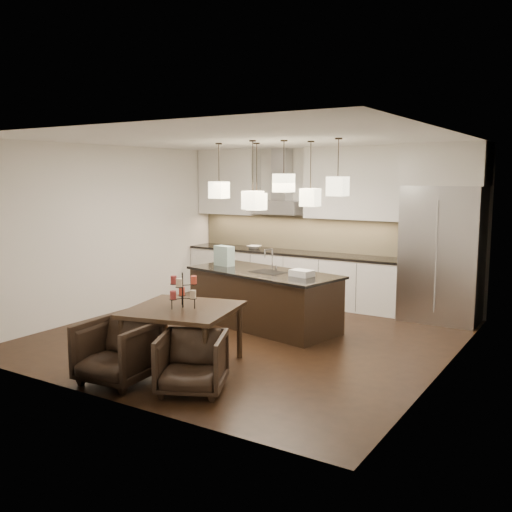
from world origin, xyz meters
The scene contains 37 objects.
floor centered at (0.00, 0.00, -0.01)m, with size 5.50×5.50×0.02m, color black.
ceiling centered at (0.00, 0.00, 2.81)m, with size 5.50×5.50×0.02m, color white.
wall_back centered at (0.00, 2.76, 1.40)m, with size 5.50×0.02×2.80m, color silver.
wall_front centered at (0.00, -2.76, 1.40)m, with size 5.50×0.02×2.80m, color silver.
wall_left centered at (-2.76, 0.00, 1.40)m, with size 0.02×5.50×2.80m, color silver.
wall_right centered at (2.76, 0.00, 1.40)m, with size 0.02×5.50×2.80m, color silver.
refrigerator centered at (2.10, 2.38, 1.07)m, with size 1.20×0.72×2.15m, color #B7B7BA.
fridge_panel centered at (2.10, 2.38, 2.47)m, with size 1.26×0.72×0.65m, color silver.
lower_cabinets centered at (-0.62, 2.43, 0.44)m, with size 4.21×0.62×0.88m, color silver.
countertop centered at (-0.62, 2.43, 0.90)m, with size 4.21×0.66×0.04m, color black.
backsplash centered at (-0.62, 2.73, 1.24)m, with size 4.21×0.02×0.63m, color tan.
upper_cab_left centered at (-2.10, 2.57, 2.17)m, with size 1.25×0.35×1.25m, color silver.
upper_cab_right centered at (0.55, 2.57, 2.17)m, with size 1.86×0.35×1.25m, color silver.
hood_canopy centered at (-0.93, 2.48, 1.72)m, with size 0.90×0.52×0.24m, color #B7B7BA.
hood_chimney centered at (-0.93, 2.59, 2.32)m, with size 0.30×0.28×0.96m, color #B7B7BA.
fruit_bowl centered at (-1.40, 2.38, 0.95)m, with size 0.26×0.26×0.06m, color silver.
island_body centered at (-0.10, 0.58, 0.41)m, with size 2.35×0.94×0.83m, color black.
island_top centered at (-0.10, 0.58, 0.84)m, with size 2.42×1.01×0.04m, color black.
faucet centered at (0.01, 0.66, 1.04)m, with size 0.09×0.23×0.36m, color silver, non-canonical shape.
tote_bag centered at (-0.92, 0.71, 1.02)m, with size 0.32×0.17×0.32m, color #28604B.
food_container centered at (0.60, 0.49, 0.91)m, with size 0.32×0.23×0.09m, color silver.
dining_table centered at (0.03, -1.50, 0.36)m, with size 1.22×1.22×0.73m, color black, non-canonical shape.
candelabra centered at (0.03, -1.50, 0.94)m, with size 0.35×0.35×0.43m, color black, non-canonical shape.
candle_a centered at (0.16, -1.47, 0.90)m, with size 0.07×0.07×0.10m, color beige.
candle_b centered at (-0.07, -1.41, 0.90)m, with size 0.07×0.07×0.10m, color #D34933.
candle_c centered at (-0.01, -1.63, 0.90)m, with size 0.07×0.07×0.10m, color #9E3333.
candle_d centered at (0.11, -1.40, 1.06)m, with size 0.07×0.07×0.10m, color #D34933.
candle_e centered at (-0.10, -1.51, 1.06)m, with size 0.07×0.07×0.10m, color #9E3333.
candle_f centered at (0.07, -1.62, 1.06)m, with size 0.07×0.07×0.10m, color beige.
armchair_left centered at (-0.26, -2.32, 0.35)m, with size 0.75×0.77×0.70m, color black.
armchair_right centered at (0.64, -2.11, 0.32)m, with size 0.69×0.71×0.64m, color black.
pendant_a centered at (-0.88, 0.53, 2.08)m, with size 0.24×0.24×0.26m, color #F3E6B5.
pendant_b centered at (-0.35, 0.78, 1.90)m, with size 0.24×0.24×0.26m, color #F3E6B5.
pendant_c centered at (0.34, 0.41, 2.20)m, with size 0.24×0.24×0.26m, color #F3E6B5.
pendant_d centered at (0.57, 0.78, 1.99)m, with size 0.24×0.24×0.26m, color #F3E6B5.
pendant_e centered at (1.18, 0.38, 2.16)m, with size 0.24×0.24×0.26m, color #F3E6B5.
pendant_f centered at (-0.06, 0.21, 1.95)m, with size 0.24×0.24×0.26m, color #F3E6B5.
Camera 1 is at (4.32, -6.72, 2.31)m, focal length 40.00 mm.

